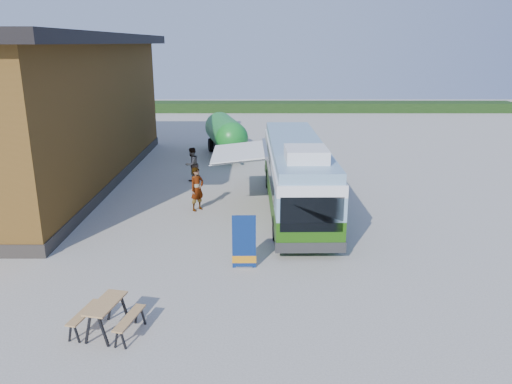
{
  "coord_description": "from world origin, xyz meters",
  "views": [
    {
      "loc": [
        0.73,
        -15.62,
        7.04
      ],
      "look_at": [
        0.7,
        3.21,
        1.4
      ],
      "focal_mm": 35.0,
      "sensor_mm": 36.0,
      "label": 1
    }
  ],
  "objects_px": {
    "banner": "(244,247)",
    "person_b": "(192,164)",
    "picnic_table": "(106,310)",
    "slurry_tanker": "(225,133)",
    "bus": "(296,172)",
    "person_a": "(197,189)"
  },
  "relations": [
    {
      "from": "banner",
      "to": "person_b",
      "type": "distance_m",
      "value": 11.16
    },
    {
      "from": "picnic_table",
      "to": "slurry_tanker",
      "type": "bearing_deg",
      "value": 97.53
    },
    {
      "from": "bus",
      "to": "picnic_table",
      "type": "distance_m",
      "value": 11.35
    },
    {
      "from": "slurry_tanker",
      "to": "person_b",
      "type": "bearing_deg",
      "value": -115.88
    },
    {
      "from": "slurry_tanker",
      "to": "picnic_table",
      "type": "bearing_deg",
      "value": -108.17
    },
    {
      "from": "bus",
      "to": "person_a",
      "type": "xyz_separation_m",
      "value": [
        -4.31,
        -0.21,
        -0.69
      ]
    },
    {
      "from": "person_a",
      "to": "slurry_tanker",
      "type": "xyz_separation_m",
      "value": [
        0.56,
        11.22,
        0.48
      ]
    },
    {
      "from": "bus",
      "to": "banner",
      "type": "xyz_separation_m",
      "value": [
        -2.12,
        -6.07,
        -0.91
      ]
    },
    {
      "from": "banner",
      "to": "person_b",
      "type": "bearing_deg",
      "value": 104.7
    },
    {
      "from": "picnic_table",
      "to": "slurry_tanker",
      "type": "xyz_separation_m",
      "value": [
        1.73,
        20.91,
        0.8
      ]
    },
    {
      "from": "person_a",
      "to": "slurry_tanker",
      "type": "bearing_deg",
      "value": 39.02
    },
    {
      "from": "banner",
      "to": "picnic_table",
      "type": "height_order",
      "value": "banner"
    },
    {
      "from": "picnic_table",
      "to": "bus",
      "type": "bearing_deg",
      "value": 73.31
    },
    {
      "from": "banner",
      "to": "picnic_table",
      "type": "bearing_deg",
      "value": -132.14
    },
    {
      "from": "bus",
      "to": "picnic_table",
      "type": "xyz_separation_m",
      "value": [
        -5.47,
        -9.9,
        -1.01
      ]
    },
    {
      "from": "banner",
      "to": "person_b",
      "type": "height_order",
      "value": "banner"
    },
    {
      "from": "banner",
      "to": "slurry_tanker",
      "type": "relative_size",
      "value": 0.27
    },
    {
      "from": "banner",
      "to": "person_b",
      "type": "relative_size",
      "value": 1.01
    },
    {
      "from": "person_a",
      "to": "slurry_tanker",
      "type": "height_order",
      "value": "slurry_tanker"
    },
    {
      "from": "bus",
      "to": "person_a",
      "type": "distance_m",
      "value": 4.37
    },
    {
      "from": "bus",
      "to": "picnic_table",
      "type": "height_order",
      "value": "bus"
    },
    {
      "from": "banner",
      "to": "person_a",
      "type": "xyz_separation_m",
      "value": [
        -2.19,
        5.86,
        0.22
      ]
    }
  ]
}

